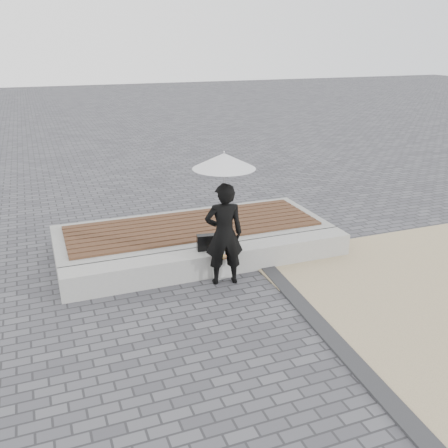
{
  "coord_description": "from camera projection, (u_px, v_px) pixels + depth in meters",
  "views": [
    {
      "loc": [
        -2.62,
        -5.61,
        3.69
      ],
      "look_at": [
        0.0,
        1.19,
        1.0
      ],
      "focal_mm": 40.28,
      "sensor_mm": 36.0,
      "label": 1
    }
  ],
  "objects": [
    {
      "name": "woman",
      "position": [
        224.0,
        234.0,
        7.83
      ],
      "size": [
        0.67,
        0.5,
        1.66
      ],
      "primitive_type": "imported",
      "rotation": [
        0.0,
        0.0,
        2.96
      ],
      "color": "black",
      "rests_on": "ground"
    },
    {
      "name": "handbag",
      "position": [
        208.0,
        242.0,
        8.3
      ],
      "size": [
        0.4,
        0.19,
        0.27
      ],
      "primitive_type": "cube",
      "rotation": [
        0.0,
        0.0,
        -0.17
      ],
      "color": "black",
      "rests_on": "seating_ledge"
    },
    {
      "name": "magazine",
      "position": [
        225.0,
        256.0,
        8.12
      ],
      "size": [
        0.38,
        0.33,
        0.01
      ],
      "primitive_type": "cube",
      "rotation": [
        0.0,
        0.0,
        -0.36
      ],
      "color": "#E12444",
      "rests_on": "canvas_tote"
    },
    {
      "name": "timber_platform",
      "position": [
        193.0,
        236.0,
        9.45
      ],
      "size": [
        5.0,
        2.0,
        0.4
      ],
      "primitive_type": "cube",
      "color": "#9E9E98",
      "rests_on": "ground"
    },
    {
      "name": "timber_decking",
      "position": [
        193.0,
        225.0,
        9.38
      ],
      "size": [
        4.6,
        1.6,
        0.04
      ],
      "primitive_type": null,
      "color": "brown",
      "rests_on": "timber_platform"
    },
    {
      "name": "seating_ledge",
      "position": [
        215.0,
        261.0,
        8.4
      ],
      "size": [
        5.0,
        0.45,
        0.4
      ],
      "primitive_type": "cube",
      "color": "#ACACA6",
      "rests_on": "ground"
    },
    {
      "name": "ground",
      "position": [
        254.0,
        318.0,
        7.07
      ],
      "size": [
        80.0,
        80.0,
        0.0
      ],
      "primitive_type": "plane",
      "color": "#505055",
      "rests_on": "ground"
    },
    {
      "name": "edging_band",
      "position": [
        319.0,
        324.0,
        6.88
      ],
      "size": [
        0.61,
        5.2,
        0.04
      ],
      "primitive_type": "cube",
      "rotation": [
        0.0,
        0.0,
        -0.07
      ],
      "color": "#2E2E31",
      "rests_on": "ground"
    },
    {
      "name": "canvas_tote",
      "position": [
        224.0,
        266.0,
        8.23
      ],
      "size": [
        0.38,
        0.2,
        0.39
      ],
      "primitive_type": "cube",
      "rotation": [
        0.0,
        0.0,
        0.13
      ],
      "color": "silver",
      "rests_on": "ground"
    },
    {
      "name": "parasol",
      "position": [
        224.0,
        161.0,
        7.43
      ],
      "size": [
        0.95,
        0.95,
        1.21
      ],
      "rotation": [
        0.0,
        0.0,
        0.29
      ],
      "color": "#ABABB0",
      "rests_on": "ground"
    }
  ]
}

